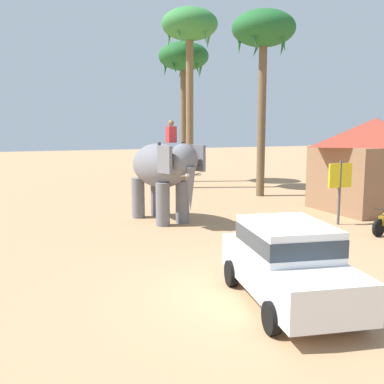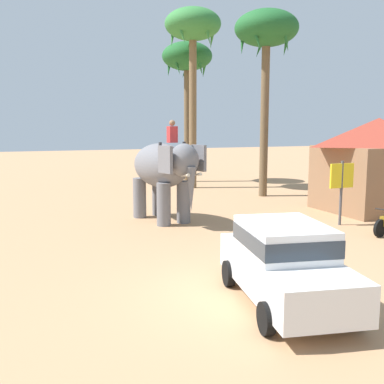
% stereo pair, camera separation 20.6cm
% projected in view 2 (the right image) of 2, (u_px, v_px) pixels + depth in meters
% --- Properties ---
extents(ground_plane, '(120.00, 120.00, 0.00)m').
position_uv_depth(ground_plane, '(255.00, 292.00, 10.29)').
color(ground_plane, tan).
extents(car_sedan_foreground, '(2.39, 4.33, 1.70)m').
position_uv_depth(car_sedan_foreground, '(284.00, 260.00, 9.50)').
color(car_sedan_foreground, white).
rests_on(car_sedan_foreground, ground).
extents(elephant_with_mahout, '(2.38, 4.02, 3.88)m').
position_uv_depth(elephant_with_mahout, '(164.00, 170.00, 17.58)').
color(elephant_with_mahout, slate).
rests_on(elephant_with_mahout, ground).
extents(palm_tree_behind_elephant, '(3.20, 3.20, 10.25)m').
position_uv_depth(palm_tree_behind_elephant, '(193.00, 32.00, 26.02)').
color(palm_tree_behind_elephant, brown).
rests_on(palm_tree_behind_elephant, ground).
extents(palm_tree_near_hut, '(3.20, 3.20, 8.92)m').
position_uv_depth(palm_tree_near_hut, '(187.00, 61.00, 29.20)').
color(palm_tree_near_hut, brown).
rests_on(palm_tree_near_hut, ground).
extents(palm_tree_left_of_road, '(3.20, 3.20, 9.39)m').
position_uv_depth(palm_tree_left_of_road, '(266.00, 35.00, 22.98)').
color(palm_tree_left_of_road, brown).
rests_on(palm_tree_left_of_road, ground).
extents(roadside_hut, '(5.11, 4.33, 4.00)m').
position_uv_depth(roadside_hut, '(377.00, 162.00, 19.84)').
color(roadside_hut, '#8C6647').
rests_on(roadside_hut, ground).
extents(signboard_yellow, '(1.00, 0.10, 2.40)m').
position_uv_depth(signboard_yellow, '(342.00, 180.00, 16.93)').
color(signboard_yellow, '#4C4C51').
rests_on(signboard_yellow, ground).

